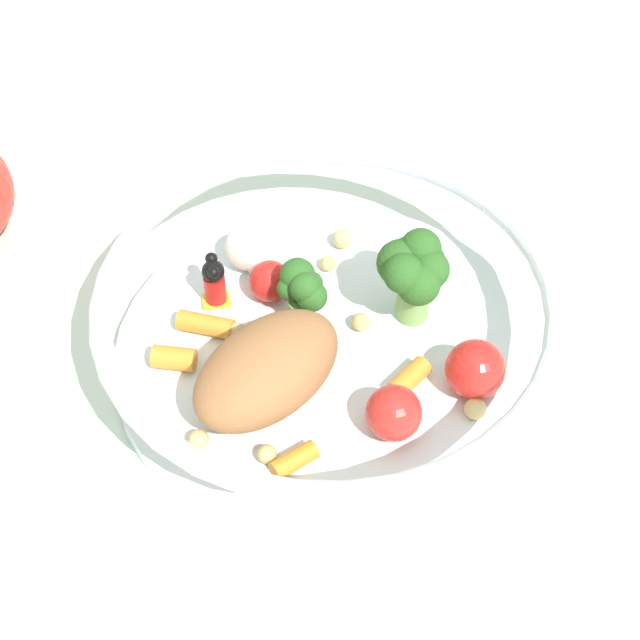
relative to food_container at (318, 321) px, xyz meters
The scene contains 2 objects.
ground_plane 0.03m from the food_container, 61.27° to the left, with size 2.40×2.40×0.00m, color silver.
food_container is the anchor object (origin of this frame).
Camera 1 is at (0.17, -0.30, 0.42)m, focal length 54.22 mm.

